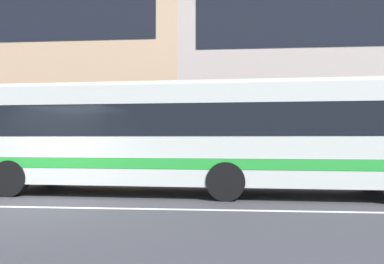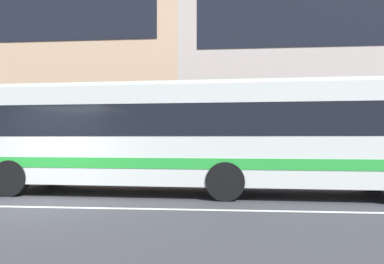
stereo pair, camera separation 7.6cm
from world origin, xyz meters
TOP-DOWN VIEW (x-y plane):
  - ground_plane at (0.00, 0.00)m, footprint 160.00×160.00m
  - lane_centre_line at (0.00, 0.00)m, footprint 60.00×0.16m
  - transit_bus at (3.84, 2.46)m, footprint 12.42×3.11m

SIDE VIEW (x-z plane):
  - ground_plane at x=0.00m, z-range 0.00..0.00m
  - lane_centre_line at x=0.00m, z-range 0.00..0.01m
  - transit_bus at x=3.84m, z-range 0.16..3.31m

